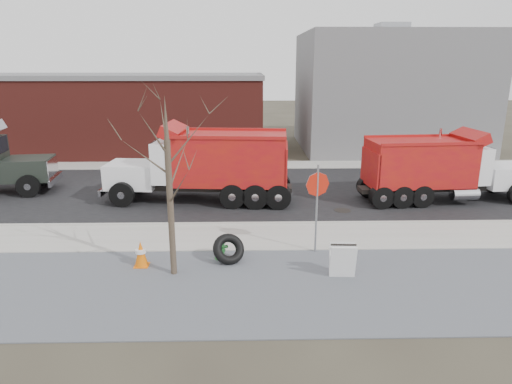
{
  "coord_description": "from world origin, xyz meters",
  "views": [
    {
      "loc": [
        -1.05,
        -14.94,
        6.04
      ],
      "look_at": [
        -0.69,
        1.28,
        1.4
      ],
      "focal_mm": 32.0,
      "sensor_mm": 36.0,
      "label": 1
    }
  ],
  "objects_px": {
    "fire_hydrant": "(221,249)",
    "stop_sign": "(317,194)",
    "dump_truck_red_a": "(439,166)",
    "truck_tire": "(229,249)",
    "dump_truck_red_b": "(207,163)",
    "sandwich_board": "(343,260)"
  },
  "relations": [
    {
      "from": "truck_tire",
      "to": "stop_sign",
      "type": "height_order",
      "value": "stop_sign"
    },
    {
      "from": "sandwich_board",
      "to": "stop_sign",
      "type": "bearing_deg",
      "value": 108.64
    },
    {
      "from": "fire_hydrant",
      "to": "sandwich_board",
      "type": "relative_size",
      "value": 0.77
    },
    {
      "from": "truck_tire",
      "to": "sandwich_board",
      "type": "height_order",
      "value": "sandwich_board"
    },
    {
      "from": "fire_hydrant",
      "to": "dump_truck_red_a",
      "type": "bearing_deg",
      "value": 9.98
    },
    {
      "from": "fire_hydrant",
      "to": "dump_truck_red_b",
      "type": "bearing_deg",
      "value": 75.03
    },
    {
      "from": "stop_sign",
      "to": "sandwich_board",
      "type": "bearing_deg",
      "value": -68.83
    },
    {
      "from": "stop_sign",
      "to": "sandwich_board",
      "type": "xyz_separation_m",
      "value": [
        0.51,
        -1.84,
        -1.46
      ]
    },
    {
      "from": "fire_hydrant",
      "to": "dump_truck_red_a",
      "type": "distance_m",
      "value": 11.26
    },
    {
      "from": "dump_truck_red_a",
      "to": "dump_truck_red_b",
      "type": "relative_size",
      "value": 0.95
    },
    {
      "from": "sandwich_board",
      "to": "dump_truck_red_a",
      "type": "relative_size",
      "value": 0.13
    },
    {
      "from": "stop_sign",
      "to": "fire_hydrant",
      "type": "bearing_deg",
      "value": -165.66
    },
    {
      "from": "fire_hydrant",
      "to": "dump_truck_red_a",
      "type": "relative_size",
      "value": 0.1
    },
    {
      "from": "fire_hydrant",
      "to": "stop_sign",
      "type": "distance_m",
      "value": 3.5
    },
    {
      "from": "stop_sign",
      "to": "sandwich_board",
      "type": "relative_size",
      "value": 2.89
    },
    {
      "from": "truck_tire",
      "to": "dump_truck_red_b",
      "type": "relative_size",
      "value": 0.15
    },
    {
      "from": "sandwich_board",
      "to": "dump_truck_red_a",
      "type": "bearing_deg",
      "value": 55.54
    },
    {
      "from": "truck_tire",
      "to": "dump_truck_red_a",
      "type": "distance_m",
      "value": 11.18
    },
    {
      "from": "truck_tire",
      "to": "dump_truck_red_a",
      "type": "height_order",
      "value": "dump_truck_red_a"
    },
    {
      "from": "fire_hydrant",
      "to": "sandwich_board",
      "type": "distance_m",
      "value": 3.82
    },
    {
      "from": "fire_hydrant",
      "to": "truck_tire",
      "type": "bearing_deg",
      "value": -66.44
    },
    {
      "from": "truck_tire",
      "to": "dump_truck_red_a",
      "type": "xyz_separation_m",
      "value": [
        9.11,
        6.38,
        1.16
      ]
    }
  ]
}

